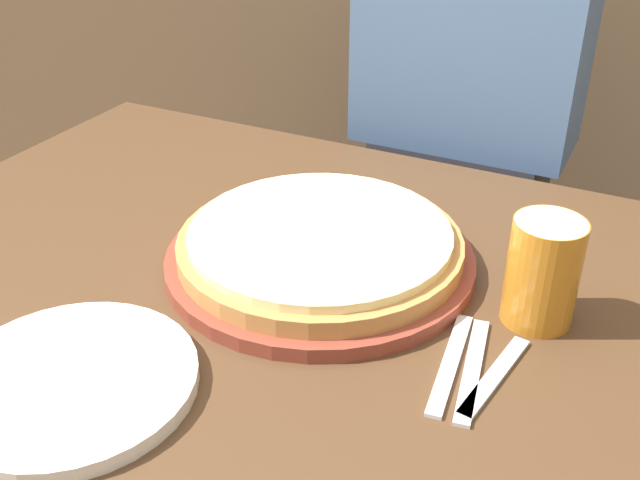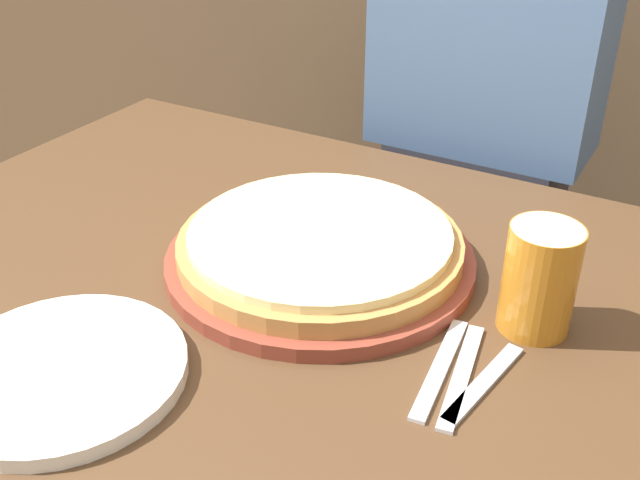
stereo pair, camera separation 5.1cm
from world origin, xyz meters
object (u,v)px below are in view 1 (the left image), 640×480
(dinner_plate, at_px, (71,382))
(fork, at_px, (450,363))
(pizza_on_board, at_px, (320,249))
(beer_glass, at_px, (543,268))
(spoon, at_px, (495,376))
(diner_person, at_px, (460,169))
(dinner_knife, at_px, (472,369))

(dinner_plate, height_order, fork, dinner_plate)
(pizza_on_board, distance_m, beer_glass, 0.29)
(beer_glass, distance_m, dinner_plate, 0.54)
(dinner_plate, bearing_deg, fork, 31.87)
(spoon, bearing_deg, beer_glass, 83.54)
(spoon, bearing_deg, diner_person, 109.50)
(fork, xyz_separation_m, diner_person, (-0.19, 0.68, -0.08))
(spoon, xyz_separation_m, diner_person, (-0.24, 0.68, -0.08))
(beer_glass, distance_m, dinner_knife, 0.15)
(dinner_knife, relative_size, diner_person, 0.14)
(fork, bearing_deg, pizza_on_board, 151.45)
(dinner_plate, relative_size, fork, 1.49)
(spoon, bearing_deg, fork, -180.00)
(pizza_on_board, xyz_separation_m, spoon, (0.27, -0.12, -0.02))
(pizza_on_board, distance_m, dinner_knife, 0.27)
(dinner_knife, bearing_deg, spoon, 0.00)
(pizza_on_board, xyz_separation_m, dinner_plate, (-0.13, -0.34, -0.02))
(spoon, distance_m, diner_person, 0.73)
(fork, bearing_deg, beer_glass, 63.45)
(pizza_on_board, xyz_separation_m, dinner_knife, (0.25, -0.12, -0.02))
(beer_glass, height_order, spoon, beer_glass)
(dinner_knife, xyz_separation_m, spoon, (0.02, 0.00, 0.00))
(dinner_knife, bearing_deg, dinner_plate, -149.88)
(dinner_plate, xyz_separation_m, spoon, (0.40, 0.22, -0.01))
(spoon, height_order, diner_person, diner_person)
(beer_glass, distance_m, diner_person, 0.63)
(pizza_on_board, height_order, dinner_knife, pizza_on_board)
(beer_glass, bearing_deg, spoon, -96.46)
(fork, relative_size, diner_person, 0.14)
(diner_person, bearing_deg, dinner_plate, -100.00)
(beer_glass, xyz_separation_m, dinner_knife, (-0.04, -0.13, -0.07))
(dinner_plate, bearing_deg, spoon, 28.54)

